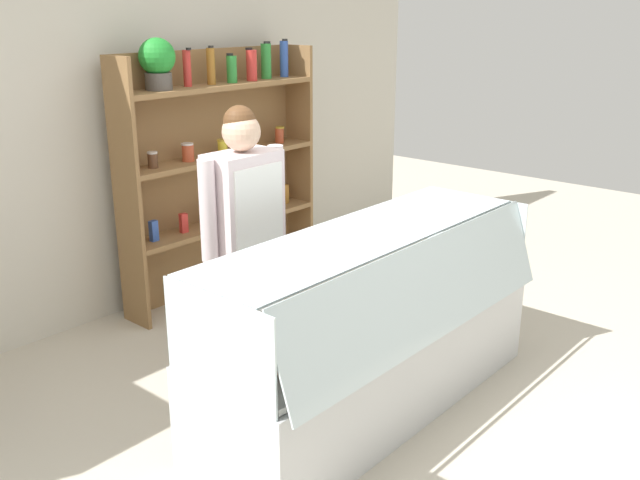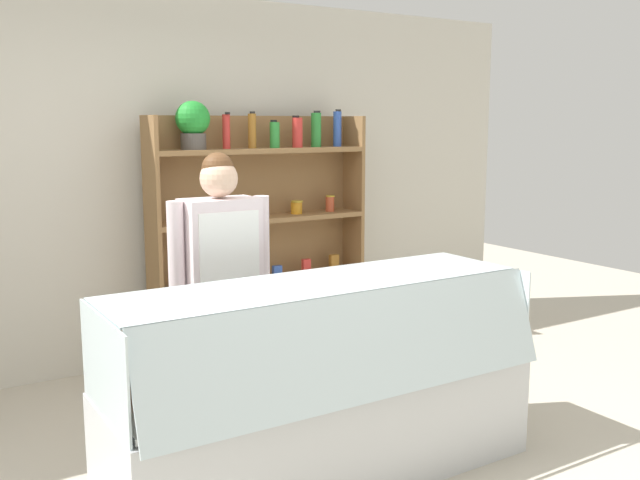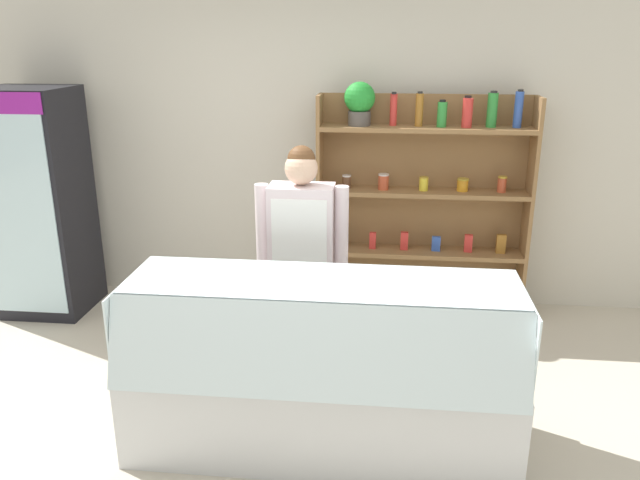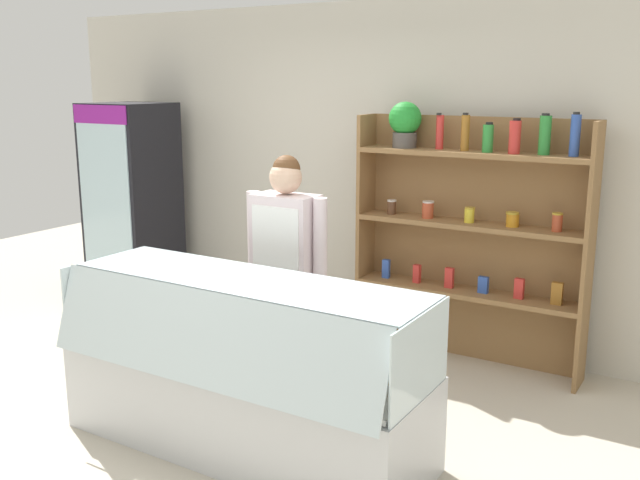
% 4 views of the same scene
% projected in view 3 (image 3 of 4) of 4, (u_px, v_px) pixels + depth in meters
% --- Properties ---
extents(ground_plane, '(12.00, 12.00, 0.00)m').
position_uv_depth(ground_plane, '(296.00, 436.00, 3.72)').
color(ground_plane, beige).
extents(back_wall, '(6.80, 0.10, 2.70)m').
position_uv_depth(back_wall, '(330.00, 148.00, 5.34)').
color(back_wall, beige).
rests_on(back_wall, ground).
extents(drinks_fridge, '(0.69, 0.65, 1.88)m').
position_uv_depth(drinks_fridge, '(39.00, 203.00, 5.18)').
color(drinks_fridge, black).
rests_on(drinks_fridge, ground).
extents(shelving_unit, '(1.71, 0.29, 1.93)m').
position_uv_depth(shelving_unit, '(417.00, 189.00, 5.09)').
color(shelving_unit, olive).
rests_on(shelving_unit, ground).
extents(deli_display_case, '(2.18, 0.78, 1.01)m').
position_uv_depth(deli_display_case, '(320.00, 396.00, 3.57)').
color(deli_display_case, silver).
rests_on(deli_display_case, ground).
extents(shop_clerk, '(0.61, 0.25, 1.62)m').
position_uv_depth(shop_clerk, '(302.00, 246.00, 4.09)').
color(shop_clerk, '#4C4233').
rests_on(shop_clerk, ground).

